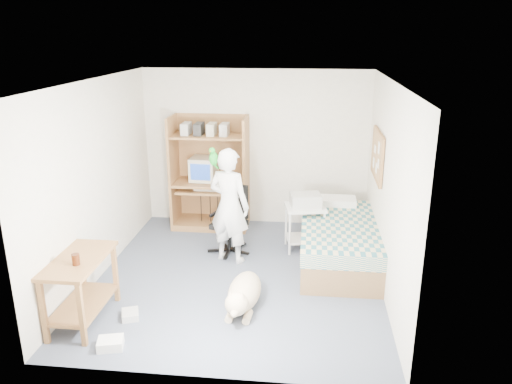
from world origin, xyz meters
TOP-DOWN VIEW (x-y plane):
  - floor at (0.00, 0.00)m, footprint 4.00×4.00m
  - wall_back at (0.00, 2.00)m, footprint 3.60×0.02m
  - wall_right at (1.80, 0.00)m, footprint 0.02×4.00m
  - wall_left at (-1.80, 0.00)m, footprint 0.02×4.00m
  - ceiling at (0.00, 0.00)m, footprint 3.60×4.00m
  - computer_hutch at (-0.70, 1.74)m, footprint 1.20×0.63m
  - bed at (1.30, 0.62)m, footprint 1.02×2.02m
  - side_desk at (-1.55, -1.20)m, footprint 0.50×1.00m
  - corkboard at (1.77, 0.90)m, footprint 0.04×0.94m
  - office_chair at (-0.23, 0.78)m, footprint 0.55×0.56m
  - person at (-0.20, 0.48)m, footprint 0.68×0.56m
  - parrot at (-0.40, 0.50)m, footprint 0.12×0.20m
  - dog at (0.16, -0.75)m, footprint 0.42×1.14m
  - printer_cart at (0.83, 0.96)m, footprint 0.63×0.54m
  - printer at (0.83, 0.96)m, footprint 0.47×0.39m
  - crt_monitor at (-0.81, 1.75)m, footprint 0.42×0.44m
  - keyboard at (-0.70, 1.58)m, footprint 0.45×0.17m
  - pencil_cup at (-0.36, 1.65)m, footprint 0.08×0.08m
  - drink_glass at (-1.50, -1.35)m, footprint 0.08×0.08m
  - floor_box_a at (-1.07, -1.66)m, footprint 0.29×0.26m
  - floor_box_b at (-1.07, -1.11)m, footprint 0.25×0.27m

SIDE VIEW (x-z plane):
  - floor at x=0.00m, z-range 0.00..0.00m
  - floor_box_b at x=-1.07m, z-range 0.00..0.08m
  - floor_box_a at x=-1.07m, z-range 0.00..0.10m
  - dog at x=0.16m, z-range -0.03..0.40m
  - bed at x=1.30m, z-range -0.04..0.62m
  - office_chair at x=-0.23m, z-range -0.14..0.82m
  - printer_cart at x=0.83m, z-range 0.11..0.77m
  - side_desk at x=-1.55m, z-range 0.12..0.87m
  - keyboard at x=-0.70m, z-range 0.66..0.69m
  - printer at x=0.83m, z-range 0.67..0.85m
  - person at x=-0.20m, z-range 0.00..1.60m
  - drink_glass at x=-1.50m, z-range 0.75..0.87m
  - pencil_cup at x=-0.36m, z-range 0.76..0.88m
  - computer_hutch at x=-0.70m, z-range -0.08..1.72m
  - crt_monitor at x=-0.81m, z-range 0.77..1.14m
  - wall_back at x=0.00m, z-range 0.00..2.50m
  - wall_right at x=1.80m, z-range 0.00..2.50m
  - wall_left at x=-1.80m, z-range 0.00..2.50m
  - corkboard at x=1.77m, z-range 1.12..1.78m
  - parrot at x=-0.40m, z-range 1.30..1.62m
  - ceiling at x=0.00m, z-range 2.49..2.51m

